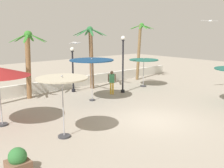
{
  "coord_description": "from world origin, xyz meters",
  "views": [
    {
      "loc": [
        -10.05,
        -8.11,
        4.53
      ],
      "look_at": [
        0.0,
        3.3,
        1.4
      ],
      "focal_mm": 41.77,
      "sensor_mm": 36.0,
      "label": 1
    }
  ],
  "objects": [
    {
      "name": "patio_umbrella_3",
      "position": [
        -4.61,
        1.2,
        2.38
      ],
      "size": [
        2.16,
        2.16,
        2.73
      ],
      "color": "#333338",
      "rests_on": "ground_plane"
    },
    {
      "name": "seagull_0",
      "position": [
        -0.11,
        6.96,
        3.71
      ],
      "size": [
        0.38,
        1.29,
        0.17
      ],
      "color": "white"
    },
    {
      "name": "patio_umbrella_1",
      "position": [
        5.76,
        5.94,
        2.07
      ],
      "size": [
        2.35,
        2.35,
        2.34
      ],
      "color": "#333338",
      "rests_on": "ground_plane"
    },
    {
      "name": "patio_umbrella_2",
      "position": [
        -0.06,
        5.2,
        2.6
      ],
      "size": [
        2.82,
        2.82,
        2.79
      ],
      "color": "#333338",
      "rests_on": "ground_plane"
    },
    {
      "name": "guest_1",
      "position": [
        2.06,
        5.65,
        1.04
      ],
      "size": [
        0.43,
        0.42,
        1.71
      ],
      "color": "gold",
      "rests_on": "ground_plane"
    },
    {
      "name": "palm_tree_3",
      "position": [
        7.9,
        8.4,
        3.32
      ],
      "size": [
        2.28,
        2.27,
        5.22
      ],
      "color": "brown",
      "rests_on": "ground_plane"
    },
    {
      "name": "ground_plane",
      "position": [
        0.0,
        0.0,
        0.0
      ],
      "size": [
        56.0,
        56.0,
        0.0
      ],
      "primitive_type": "plane",
      "color": "#9E9384"
    },
    {
      "name": "seagull_1",
      "position": [
        6.99,
        1.15,
        5.17
      ],
      "size": [
        1.26,
        0.64,
        0.14
      ],
      "color": "white"
    },
    {
      "name": "lamp_post_1",
      "position": [
        0.4,
        8.15,
        1.82
      ],
      "size": [
        0.3,
        0.3,
        3.34
      ],
      "color": "black",
      "rests_on": "ground_plane"
    },
    {
      "name": "lamp_post_0",
      "position": [
        3.05,
        5.55,
        2.31
      ],
      "size": [
        0.31,
        0.31,
        4.16
      ],
      "color": "black",
      "rests_on": "ground_plane"
    },
    {
      "name": "boundary_wall",
      "position": [
        0.0,
        9.42,
        0.42
      ],
      "size": [
        25.2,
        0.3,
        0.84
      ],
      "primitive_type": "cube",
      "color": "silver",
      "rests_on": "ground_plane"
    },
    {
      "name": "planter",
      "position": [
        -7.22,
        -0.3,
        0.38
      ],
      "size": [
        0.7,
        0.7,
        0.85
      ],
      "color": "brown",
      "rests_on": "ground_plane"
    },
    {
      "name": "palm_tree_0",
      "position": [
        -2.8,
        8.54,
        2.83
      ],
      "size": [
        2.52,
        2.32,
        4.53
      ],
      "color": "brown",
      "rests_on": "ground_plane"
    },
    {
      "name": "palm_tree_1",
      "position": [
        2.1,
        8.16,
        3.07
      ],
      "size": [
        2.94,
        2.81,
        4.85
      ],
      "color": "brown",
      "rests_on": "ground_plane"
    }
  ]
}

